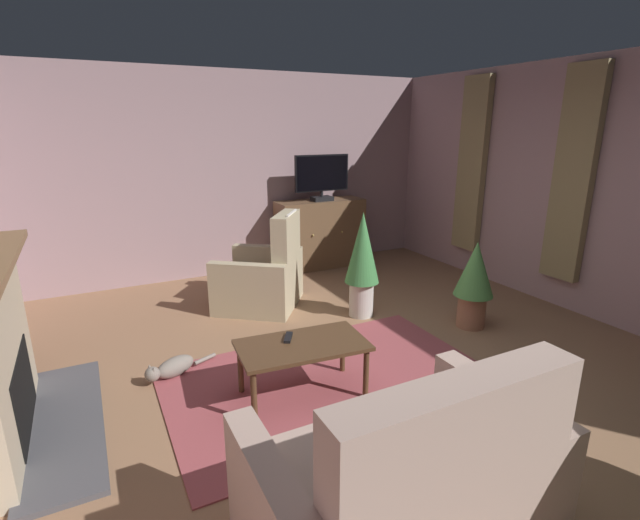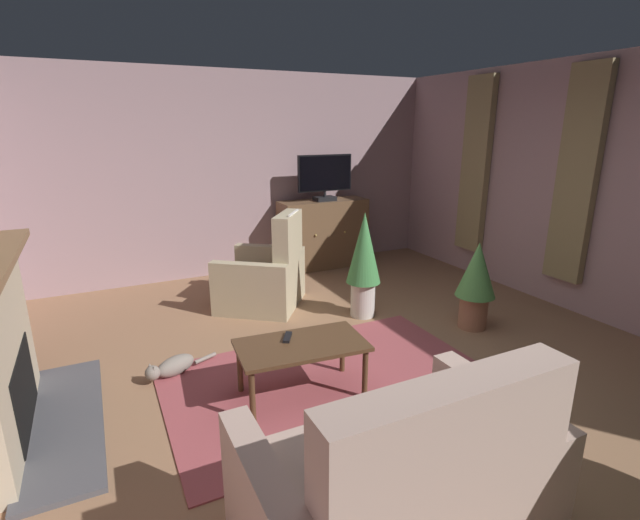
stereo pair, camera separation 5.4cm
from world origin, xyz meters
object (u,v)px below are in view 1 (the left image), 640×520
Objects in this scene: tv_remote at (288,337)px; armchair_in_far_corner at (263,278)px; coffee_table at (302,350)px; potted_plant_tall_palm_by_window at (474,279)px; potted_plant_leafy_by_curtain at (362,258)px; tv_cabinet at (320,235)px; television at (322,176)px; sofa_floral at (406,485)px; cat at (172,367)px.

tv_remote is 0.14× the size of armchair_in_far_corner.
coffee_table is 1.97m from armchair_in_far_corner.
potted_plant_tall_palm_by_window is 0.79× the size of potted_plant_leafy_by_curtain.
tv_cabinet is 7.64× the size of tv_remote.
television is 0.90× the size of potted_plant_tall_palm_by_window.
coffee_table is 1.11× the size of potted_plant_tall_palm_by_window.
tv_cabinet is at bearing 68.09° from sofa_floral.
armchair_in_far_corner is 1.20m from potted_plant_leafy_by_curtain.
television is 4.85× the size of tv_remote.
potted_plant_leafy_by_curtain is (-0.45, -1.88, 0.18)m from tv_cabinet.
tv_remote is 0.11× the size of sofa_floral.
tv_cabinet is 0.87m from television.
television reaches higher than sofa_floral.
sofa_floral is at bearing -117.55° from potted_plant_leafy_by_curtain.
potted_plant_leafy_by_curtain reaches higher than potted_plant_tall_palm_by_window.
coffee_table is at bearing -169.70° from potted_plant_tall_palm_by_window.
tv_remote is (-1.76, -2.87, -0.88)m from television.
potted_plant_leafy_by_curtain is at bearing -21.22° from tv_remote.
potted_plant_leafy_by_curtain reaches higher than tv_cabinet.
sofa_floral is at bearing -98.39° from armchair_in_far_corner.
tv_cabinet is 3.41m from tv_remote.
tv_remote is 1.86m from armchair_in_far_corner.
sofa_floral is 2.89m from potted_plant_tall_palm_by_window.
tv_remote is (-1.76, -2.92, -0.02)m from tv_cabinet.
armchair_in_far_corner is (0.46, 1.80, -0.12)m from tv_remote.
potted_plant_leafy_by_curtain reaches higher than cat.
tv_remote is at bearing -121.12° from tv_cabinet.
cat is at bearing -136.86° from armchair_in_far_corner.
sofa_floral is 1.29× the size of potted_plant_leafy_by_curtain.
potted_plant_tall_palm_by_window is at bearing -52.58° from tv_remote.
tv_cabinet is 2.06× the size of cat.
potted_plant_tall_palm_by_window is at bearing 10.30° from coffee_table.
sofa_floral reaches higher than coffee_table.
cat is at bearing 138.86° from coffee_table.
tv_cabinet is 1.05× the size of armchair_in_far_corner.
coffee_table is (-1.70, -3.04, -0.08)m from tv_cabinet.
potted_plant_leafy_by_curtain is (1.25, 1.16, 0.27)m from coffee_table.
tv_remote is 1.57m from sofa_floral.
tv_cabinet is 1.27× the size of coffee_table.
tv_remote is at bearing -173.13° from potted_plant_tall_palm_by_window.
tv_remote is at bearing 117.09° from coffee_table.
sofa_floral is 3.40m from armchair_in_far_corner.
television is at bearing -90.00° from tv_cabinet.
cat is at bearing 173.04° from potted_plant_tall_palm_by_window.
tv_cabinet is 3.49m from coffee_table.
tv_cabinet reaches higher than cat.
cat is (-1.25, -1.18, -0.26)m from armchair_in_far_corner.
armchair_in_far_corner is at bearing 16.35° from tv_remote.
potted_plant_tall_palm_by_window is at bearing -41.43° from potted_plant_leafy_by_curtain.
tv_cabinet is at bearing 99.15° from potted_plant_tall_palm_by_window.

